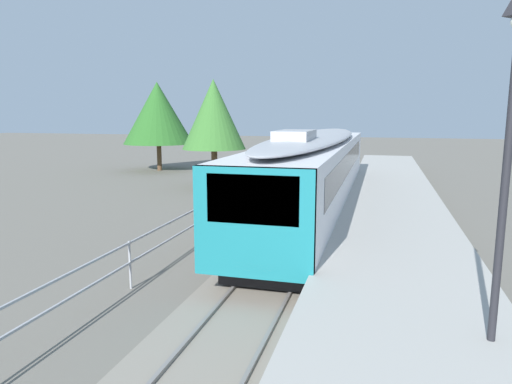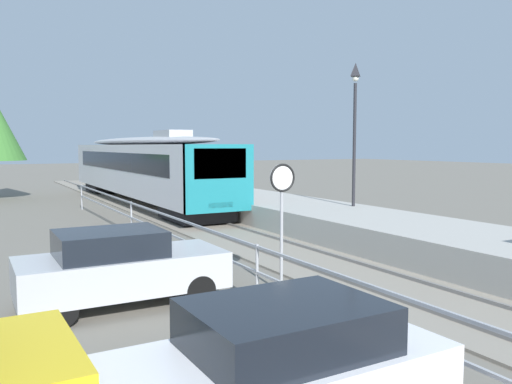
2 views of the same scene
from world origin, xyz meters
name	(u,v)px [view 1 (image 1 of 2)]	position (x,y,z in m)	size (l,w,h in m)	color
ground_plane	(160,276)	(-3.00, 22.00, 0.00)	(160.00, 160.00, 0.00)	#6B665B
track_rails	(266,286)	(0.00, 22.00, 0.03)	(3.20, 60.00, 0.14)	gray
commuter_train	(315,167)	(0.00, 30.82, 2.15)	(2.82, 20.46, 3.74)	silver
station_platform	(399,282)	(3.25, 22.00, 0.45)	(3.90, 60.00, 0.90)	#A8A59E
tree_behind_carpark	(158,113)	(-14.15, 44.03, 4.46)	(5.40, 5.40, 6.84)	brown
tree_behind_station_far	(214,115)	(-6.97, 37.10, 4.37)	(3.79, 3.79, 6.44)	brown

